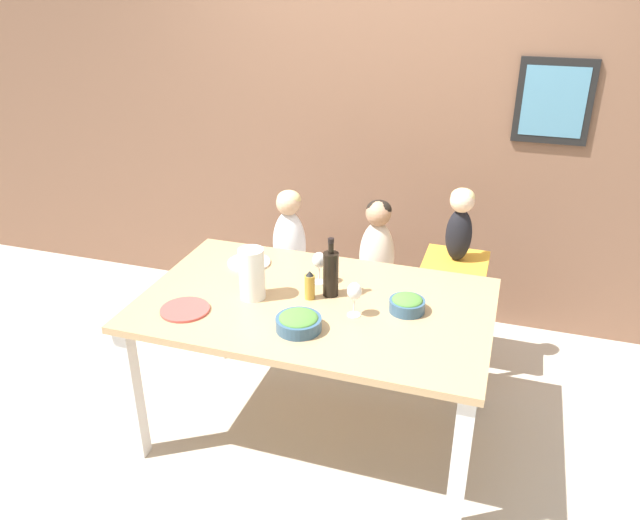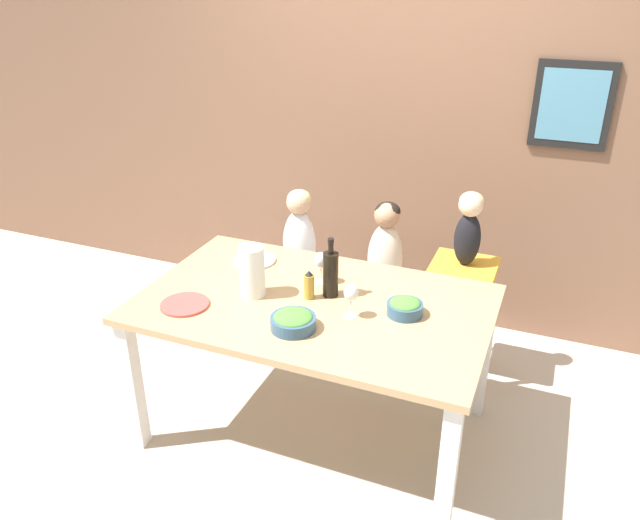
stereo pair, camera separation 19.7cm
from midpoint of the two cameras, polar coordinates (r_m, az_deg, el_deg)
ground_plane at (r=3.35m, az=1.24°, el=-15.00°), size 14.00×14.00×0.00m
wall_back at (r=3.95m, az=8.92°, el=13.25°), size 10.00×0.09×2.70m
dining_table at (r=2.96m, az=1.36°, el=-5.34°), size 1.63×1.00×0.75m
chair_far_left at (r=3.85m, az=-0.38°, el=-2.36°), size 0.41×0.40×0.44m
chair_far_center at (r=3.70m, az=7.28°, el=-3.81°), size 0.41×0.40×0.44m
chair_right_highchair at (r=3.55m, az=14.38°, el=-2.63°), size 0.35×0.34×0.70m
person_child_left at (r=3.69m, az=-0.39°, el=2.46°), size 0.20×0.16×0.55m
person_child_center at (r=3.54m, az=7.60°, el=1.15°), size 0.20×0.16×0.55m
person_baby_right at (r=3.39m, az=15.10°, el=3.17°), size 0.14×0.13×0.41m
wine_bottle at (r=2.91m, az=2.91°, el=-1.23°), size 0.07×0.07×0.29m
paper_towel_roll at (r=2.92m, az=-4.31°, el=-1.08°), size 0.12×0.12×0.25m
wine_glass_near at (r=2.75m, az=4.91°, el=-3.11°), size 0.07×0.07×0.16m
wine_glass_far at (r=3.03m, az=1.94°, el=-0.13°), size 0.07×0.07×0.16m
salad_bowl_large at (r=2.69m, az=-0.37°, el=-5.62°), size 0.20×0.20×0.08m
salad_bowl_small at (r=2.83m, az=9.76°, el=-4.29°), size 0.16×0.16×0.08m
dinner_plate_front_left at (r=2.92m, az=-10.39°, el=-4.06°), size 0.22×0.22×0.01m
dinner_plate_back_left at (r=3.30m, az=-4.33°, el=-0.05°), size 0.22×0.22×0.01m
condiment_bottle_hot_sauce at (r=2.91m, az=0.93°, el=-2.35°), size 0.05×0.05×0.14m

